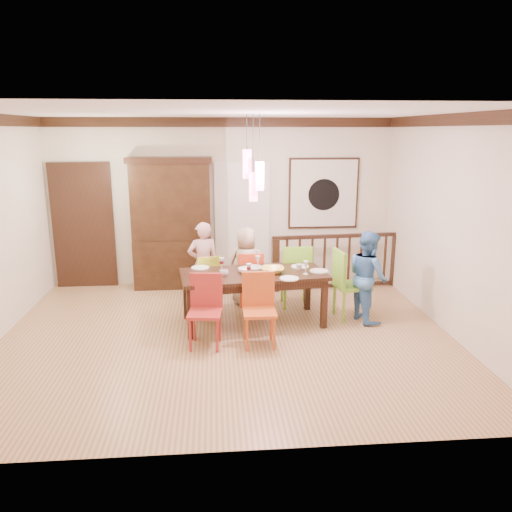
{
  "coord_description": "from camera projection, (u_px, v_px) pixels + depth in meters",
  "views": [
    {
      "loc": [
        -0.14,
        -6.26,
        2.69
      ],
      "look_at": [
        0.43,
        0.51,
        0.97
      ],
      "focal_mm": 35.0,
      "sensor_mm": 36.0,
      "label": 1
    }
  ],
  "objects": [
    {
      "name": "chair_end_right",
      "position": [
        352.0,
        280.0,
        7.21
      ],
      "size": [
        0.52,
        0.52,
        1.03
      ],
      "rotation": [
        0.0,
        0.0,
        1.69
      ],
      "color": "#6CAE2A",
      "rests_on": "floor"
    },
    {
      "name": "wine_glass_b",
      "position": [
        258.0,
        262.0,
        7.17
      ],
      "size": [
        0.08,
        0.08,
        0.19
      ],
      "primitive_type": null,
      "color": "silver",
      "rests_on": "dining_table"
    },
    {
      "name": "plate_far_mid",
      "position": [
        253.0,
        267.0,
        7.24
      ],
      "size": [
        0.26,
        0.26,
        0.01
      ],
      "primitive_type": "cylinder",
      "color": "white",
      "rests_on": "dining_table"
    },
    {
      "name": "wall_right",
      "position": [
        452.0,
        226.0,
        6.6
      ],
      "size": [
        0.0,
        5.0,
        5.0
      ],
      "primitive_type": "plane",
      "rotation": [
        1.57,
        0.0,
        -1.57
      ],
      "color": "beige",
      "rests_on": "floor"
    },
    {
      "name": "plate_end_right",
      "position": [
        319.0,
        271.0,
        7.04
      ],
      "size": [
        0.26,
        0.26,
        0.01
      ],
      "primitive_type": "cylinder",
      "color": "white",
      "rests_on": "dining_table"
    },
    {
      "name": "panel_door",
      "position": [
        84.0,
        228.0,
        8.63
      ],
      "size": [
        1.04,
        0.07,
        2.24
      ],
      "primitive_type": "cube",
      "color": "black",
      "rests_on": "wall_back"
    },
    {
      "name": "cup_right",
      "position": [
        299.0,
        267.0,
        7.11
      ],
      "size": [
        0.12,
        0.12,
        0.08
      ],
      "primitive_type": "imported",
      "rotation": [
        0.0,
        0.0,
        0.36
      ],
      "color": "silver",
      "rests_on": "dining_table"
    },
    {
      "name": "chair_far_mid",
      "position": [
        250.0,
        274.0,
        7.83
      ],
      "size": [
        0.42,
        0.42,
        0.86
      ],
      "rotation": [
        0.0,
        0.0,
        3.21
      ],
      "color": "#E5431E",
      "rests_on": "floor"
    },
    {
      "name": "dining_table",
      "position": [
        253.0,
        279.0,
        7.01
      ],
      "size": [
        2.11,
        1.16,
        0.75
      ],
      "rotation": [
        0.0,
        0.0,
        0.12
      ],
      "color": "black",
      "rests_on": "floor"
    },
    {
      "name": "chair_far_right",
      "position": [
        295.0,
        271.0,
        7.75
      ],
      "size": [
        0.45,
        0.45,
        0.99
      ],
      "rotation": [
        0.0,
        0.0,
        3.14
      ],
      "color": "#70BB26",
      "rests_on": "floor"
    },
    {
      "name": "chair_far_left",
      "position": [
        208.0,
        277.0,
        7.65
      ],
      "size": [
        0.47,
        0.47,
        0.86
      ],
      "rotation": [
        0.0,
        0.0,
        3.37
      ],
      "color": "#A6B322",
      "rests_on": "floor"
    },
    {
      "name": "wine_glass_c",
      "position": [
        249.0,
        271.0,
        6.74
      ],
      "size": [
        0.08,
        0.08,
        0.19
      ],
      "primitive_type": null,
      "color": "#590C19",
      "rests_on": "dining_table"
    },
    {
      "name": "plate_near_mid",
      "position": [
        289.0,
        278.0,
        6.69
      ],
      "size": [
        0.26,
        0.26,
        0.01
      ],
      "primitive_type": "cylinder",
      "color": "white",
      "rests_on": "dining_table"
    },
    {
      "name": "ceiling",
      "position": [
        224.0,
        112.0,
        6.0
      ],
      "size": [
        6.0,
        6.0,
        0.0
      ],
      "primitive_type": "plane",
      "rotation": [
        3.14,
        0.0,
        0.0
      ],
      "color": "white",
      "rests_on": "wall_back"
    },
    {
      "name": "chair_near_mid",
      "position": [
        260.0,
        306.0,
        6.29
      ],
      "size": [
        0.42,
        0.42,
        0.93
      ],
      "rotation": [
        0.0,
        0.0,
        -0.0
      ],
      "color": "#B84C1B",
      "rests_on": "floor"
    },
    {
      "name": "cup_left",
      "position": [
        224.0,
        273.0,
        6.82
      ],
      "size": [
        0.12,
        0.12,
        0.09
      ],
      "primitive_type": "imported",
      "rotation": [
        0.0,
        0.0,
        0.06
      ],
      "color": "silver",
      "rests_on": "dining_table"
    },
    {
      "name": "serving_bowl",
      "position": [
        273.0,
        270.0,
        6.97
      ],
      "size": [
        0.35,
        0.35,
        0.08
      ],
      "primitive_type": "imported",
      "rotation": [
        0.0,
        0.0,
        -0.07
      ],
      "color": "gold",
      "rests_on": "dining_table"
    },
    {
      "name": "wall_back",
      "position": [
        222.0,
        203.0,
        8.78
      ],
      "size": [
        6.0,
        0.0,
        6.0
      ],
      "primitive_type": "plane",
      "rotation": [
        1.57,
        0.0,
        0.0
      ],
      "color": "beige",
      "rests_on": "floor"
    },
    {
      "name": "plate_far_right",
      "position": [
        300.0,
        267.0,
        7.27
      ],
      "size": [
        0.26,
        0.26,
        0.01
      ],
      "primitive_type": "cylinder",
      "color": "white",
      "rests_on": "dining_table"
    },
    {
      "name": "balustrade",
      "position": [
        337.0,
        260.0,
        8.64
      ],
      "size": [
        2.29,
        0.25,
        0.96
      ],
      "rotation": [
        0.0,
        0.0,
        0.07
      ],
      "color": "black",
      "rests_on": "floor"
    },
    {
      "name": "wine_glass_d",
      "position": [
        306.0,
        268.0,
        6.89
      ],
      "size": [
        0.08,
        0.08,
        0.19
      ],
      "primitive_type": null,
      "color": "silver",
      "rests_on": "dining_table"
    },
    {
      "name": "wine_glass_a",
      "position": [
        222.0,
        264.0,
        7.06
      ],
      "size": [
        0.08,
        0.08,
        0.19
      ],
      "primitive_type": null,
      "color": "#590C19",
      "rests_on": "dining_table"
    },
    {
      "name": "person_end_right",
      "position": [
        368.0,
        276.0,
        7.13
      ],
      "size": [
        0.64,
        0.74,
        1.32
      ],
      "primitive_type": "imported",
      "rotation": [
        0.0,
        0.0,
        1.82
      ],
      "color": "#447EC1",
      "rests_on": "floor"
    },
    {
      "name": "floor",
      "position": [
        227.0,
        336.0,
        6.71
      ],
      "size": [
        6.0,
        6.0,
        0.0
      ],
      "primitive_type": "plane",
      "color": "#926946",
      "rests_on": "ground"
    },
    {
      "name": "pendant_cluster",
      "position": [
        253.0,
        175.0,
        6.65
      ],
      "size": [
        0.27,
        0.21,
        1.14
      ],
      "color": "#F34977",
      "rests_on": "ceiling"
    },
    {
      "name": "small_bowl",
      "position": [
        245.0,
        270.0,
        6.98
      ],
      "size": [
        0.24,
        0.24,
        0.07
      ],
      "primitive_type": "imported",
      "rotation": [
        0.0,
        0.0,
        0.17
      ],
      "color": "white",
      "rests_on": "dining_table"
    },
    {
      "name": "chair_near_left",
      "position": [
        205.0,
        307.0,
        6.27
      ],
      "size": [
        0.46,
        0.46,
        0.92
      ],
      "rotation": [
        0.0,
        0.0,
        -0.11
      ],
      "color": "maroon",
      "rests_on": "floor"
    },
    {
      "name": "white_doorway",
      "position": [
        242.0,
        225.0,
        8.87
      ],
      "size": [
        0.97,
        0.05,
        2.22
      ],
      "primitive_type": "cube",
      "color": "silver",
      "rests_on": "wall_back"
    },
    {
      "name": "painting",
      "position": [
        323.0,
        193.0,
        8.85
      ],
      "size": [
        1.25,
        0.06,
        1.25
      ],
      "color": "black",
      "rests_on": "wall_back"
    },
    {
      "name": "crown_molding",
      "position": [
        224.0,
        119.0,
        6.02
      ],
      "size": [
        6.0,
        5.0,
        0.16
      ],
      "primitive_type": null,
      "color": "black",
      "rests_on": "wall_back"
    },
    {
      "name": "person_far_mid",
      "position": [
        247.0,
        266.0,
        7.84
      ],
      "size": [
        0.66,
        0.48,
        1.24
      ],
      "primitive_type": "imported",
      "rotation": [
        0.0,
        0.0,
        2.98
      ],
      "color": "#C2AD93",
      "rests_on": "floor"
    },
    {
      "name": "china_hutch",
      "position": [
        172.0,
        223.0,
        8.58
      ],
      "size": [
        1.43,
        0.46,
        2.26
      ],
      "color": "black",
      "rests_on": "floor"
    },
    {
      "name": "napkin",
      "position": [
        256.0,
        280.0,
        6.6
      ],
      "size": [
        0.18,
        0.14,
        0.01
      ],
      "primitive_type": "cube",
      "color": "#D83359",
      "rests_on": "dining_table"
    },
    {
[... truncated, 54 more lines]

